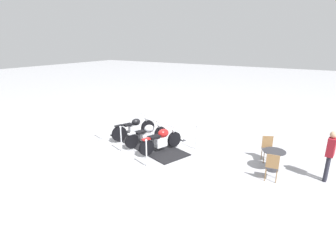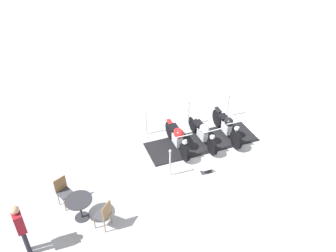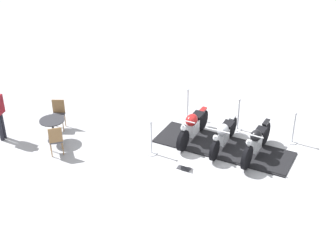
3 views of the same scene
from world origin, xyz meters
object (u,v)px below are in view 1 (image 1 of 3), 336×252
object	(u,v)px
motorcycle_chrome	(147,134)
stanchion_left_mid	(121,143)
cafe_chair_near_table	(268,147)
cafe_chair_across_table	(272,165)
bystander_person	(330,152)
motorcycle_black	(134,128)
stanchion_left_front	(147,157)
stanchion_left_rear	(102,133)
cafe_table	(274,156)
stanchion_right_front	(196,142)
motorcycle_maroon	(162,140)
info_placard	(182,139)

from	to	relation	value
motorcycle_chrome	stanchion_left_mid	distance (m)	1.33
cafe_chair_near_table	cafe_chair_across_table	distance (m)	1.63
cafe_chair_across_table	bystander_person	world-z (taller)	bystander_person
motorcycle_black	stanchion_left_front	world-z (taller)	stanchion_left_front
cafe_chair_across_table	bystander_person	size ratio (longest dim) A/B	0.56
cafe_chair_near_table	stanchion_left_rear	bearing A→B (deg)	-102.44
stanchion_left_mid	cafe_chair_near_table	distance (m)	5.81
stanchion_left_rear	cafe_chair_across_table	size ratio (longest dim) A/B	1.10
stanchion_left_front	cafe_table	size ratio (longest dim) A/B	1.39
stanchion_left_front	cafe_chair_across_table	distance (m)	4.31
stanchion_left_mid	cafe_chair_across_table	xyz separation A→B (m)	(5.81, 0.75, 0.17)
motorcycle_chrome	stanchion_left_front	distance (m)	2.24
bystander_person	cafe_table	bearing A→B (deg)	11.70
cafe_table	cafe_chair_across_table	bearing A→B (deg)	-82.62
stanchion_right_front	bystander_person	distance (m)	4.86
motorcycle_chrome	bystander_person	distance (m)	6.95
motorcycle_black	stanchion_left_mid	xyz separation A→B (m)	(0.55, -1.57, -0.13)
motorcycle_maroon	cafe_chair_near_table	distance (m)	4.18
motorcycle_black	cafe_table	bearing A→B (deg)	-69.49
bystander_person	stanchion_left_front	bearing A→B (deg)	29.13
stanchion_left_mid	cafe_chair_across_table	bearing A→B (deg)	7.32
stanchion_left_mid	cafe_table	xyz separation A→B (m)	(5.70, 1.56, 0.17)
stanchion_left_mid	stanchion_left_front	xyz separation A→B (m)	(1.71, -0.58, -0.00)
stanchion_left_rear	stanchion_left_mid	world-z (taller)	stanchion_left_mid
info_placard	cafe_chair_near_table	bearing A→B (deg)	15.72
motorcycle_black	stanchion_left_mid	bearing A→B (deg)	-140.05
stanchion_left_rear	stanchion_left_mid	bearing A→B (deg)	-18.72
motorcycle_black	stanchion_right_front	xyz separation A→B (m)	(3.09, 0.27, -0.19)
info_placard	cafe_chair_near_table	xyz separation A→B (m)	(3.86, -0.20, 0.48)
cafe_chair_across_table	bystander_person	distance (m)	1.87
motorcycle_chrome	motorcycle_black	world-z (taller)	motorcycle_black
stanchion_left_front	bystander_person	distance (m)	6.11
stanchion_left_front	info_placard	distance (m)	3.12
motorcycle_black	cafe_table	world-z (taller)	motorcycle_black
motorcycle_maroon	info_placard	bearing A→B (deg)	16.15
motorcycle_chrome	cafe_chair_near_table	size ratio (longest dim) A/B	2.21
motorcycle_chrome	cafe_chair_near_table	world-z (taller)	motorcycle_chrome
cafe_chair_near_table	cafe_table	bearing A→B (deg)	0.00
cafe_table	cafe_chair_near_table	distance (m)	0.83
stanchion_left_mid	cafe_chair_near_table	xyz separation A→B (m)	(5.34, 2.31, 0.16)
motorcycle_maroon	cafe_chair_near_table	world-z (taller)	motorcycle_maroon
stanchion_left_rear	motorcycle_maroon	bearing A→B (deg)	6.10
info_placard	cafe_chair_across_table	size ratio (longest dim) A/B	0.45
cafe_chair_near_table	bystander_person	size ratio (longest dim) A/B	0.56
motorcycle_chrome	stanchion_left_rear	bearing A→B (deg)	124.91
motorcycle_chrome	stanchion_left_mid	world-z (taller)	stanchion_left_mid
cafe_chair_near_table	stanchion_right_front	bearing A→B (deg)	-106.79
cafe_table	cafe_chair_across_table	xyz separation A→B (m)	(0.11, -0.82, -0.00)
cafe_table	stanchion_right_front	bearing A→B (deg)	174.98
motorcycle_black	cafe_table	distance (m)	6.25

